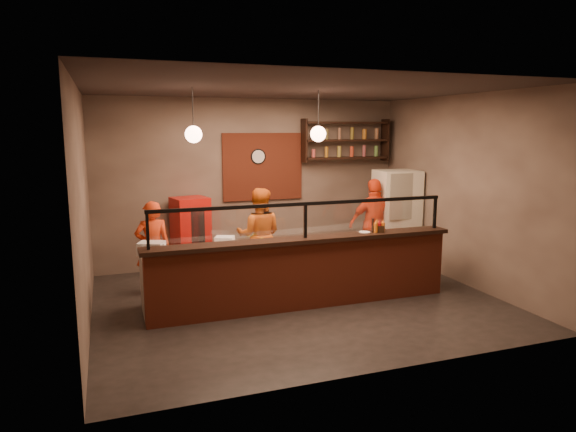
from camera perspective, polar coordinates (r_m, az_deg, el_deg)
name	(u,v)px	position (r m, az deg, el deg)	size (l,w,h in m)	color
floor	(298,301)	(8.04, 1.10, -9.40)	(6.00, 6.00, 0.00)	black
ceiling	(299,89)	(7.63, 1.18, 13.97)	(6.00, 6.00, 0.00)	#332A27
wall_back	(253,182)	(10.03, -3.93, 3.76)	(6.00, 6.00, 0.00)	#7C695B
wall_left	(83,209)	(7.19, -21.84, 0.76)	(5.00, 5.00, 0.00)	#7C695B
wall_right	(464,190)	(9.17, 18.98, 2.70)	(5.00, 5.00, 0.00)	#7C695B
wall_front	(383,228)	(5.44, 10.51, -1.38)	(6.00, 6.00, 0.00)	#7C695B
brick_patch	(263,167)	(10.03, -2.80, 5.49)	(1.60, 0.04, 1.30)	maroon
service_counter	(305,275)	(7.63, 1.91, -6.54)	(4.60, 0.25, 1.00)	maroon
counter_ledge	(305,240)	(7.50, 1.93, -2.64)	(4.70, 0.37, 0.06)	black
worktop_cabinet	(293,271)	(8.10, 0.60, -6.12)	(4.60, 0.75, 0.85)	gray
worktop	(293,243)	(7.98, 0.61, -3.01)	(4.60, 0.75, 0.05)	silver
sneeze_guard	(305,217)	(7.43, 1.95, -0.08)	(4.50, 0.05, 0.52)	white
wall_shelving	(346,140)	(10.49, 6.43, 8.35)	(1.84, 0.28, 0.85)	black
wall_clock	(258,157)	(9.98, -3.35, 6.61)	(0.30, 0.30, 0.04)	black
pendant_left	(194,134)	(7.41, -10.46, 8.93)	(0.24, 0.24, 0.77)	black
pendant_right	(318,134)	(7.94, 3.38, 9.11)	(0.24, 0.24, 0.77)	black
cook_left	(153,248)	(8.47, -14.78, -3.43)	(0.55, 0.36, 1.51)	red
cook_mid	(259,235)	(8.84, -3.23, -2.16)	(0.80, 0.62, 1.64)	#C45512
cook_right	(375,224)	(9.83, 9.60, -0.86)	(1.00, 0.42, 1.71)	#EB3E16
fridge	(396,217)	(10.23, 11.89, -0.16)	(0.77, 0.72, 1.84)	beige
red_cooler	(191,235)	(9.56, -10.74, -2.14)	(0.60, 0.55, 1.40)	#AF110B
pizza_dough	(320,240)	(8.10, 3.54, -2.64)	(0.45, 0.45, 0.01)	white
prep_tub_a	(151,248)	(7.42, -14.93, -3.46)	(0.34, 0.27, 0.17)	silver
prep_tub_b	(225,241)	(7.74, -7.06, -2.78)	(0.27, 0.22, 0.14)	white
prep_tub_c	(151,248)	(7.43, -14.94, -3.50)	(0.30, 0.24, 0.15)	silver
rolling_pin	(255,242)	(7.79, -3.74, -2.92)	(0.07, 0.07, 0.39)	yellow
condiment_caddy	(378,228)	(8.02, 9.97, -1.38)	(0.19, 0.15, 0.10)	black
pepper_mill	(373,225)	(7.98, 9.42, -1.01)	(0.05, 0.05, 0.21)	black
small_plate	(365,232)	(7.94, 8.51, -1.78)	(0.17, 0.17, 0.01)	silver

